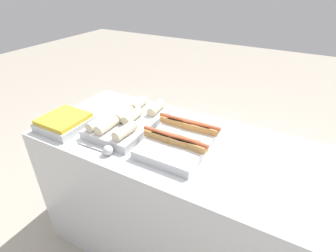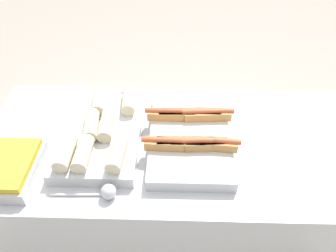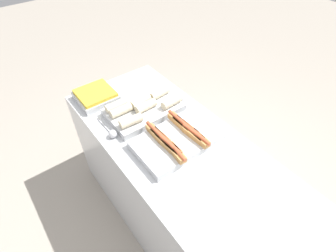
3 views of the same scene
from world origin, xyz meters
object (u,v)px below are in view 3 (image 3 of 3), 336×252
object	(u,v)px
tray_side_front	(96,96)
tray_wraps	(143,109)
tray_hotdogs	(177,139)
serving_spoon_far	(181,99)
serving_spoon_near	(112,133)

from	to	relation	value
tray_side_front	tray_wraps	bearing A→B (deg)	29.93
tray_hotdogs	serving_spoon_far	world-z (taller)	tray_hotdogs
tray_wraps	serving_spoon_far	xyz separation A→B (m)	(0.05, 0.29, -0.02)
tray_side_front	tray_hotdogs	bearing A→B (deg)	15.95
serving_spoon_near	serving_spoon_far	distance (m)	0.56
tray_wraps	serving_spoon_near	world-z (taller)	tray_wraps
tray_side_front	serving_spoon_far	distance (m)	0.61
tray_hotdogs	tray_wraps	xyz separation A→B (m)	(-0.35, -0.01, 0.00)
serving_spoon_near	serving_spoon_far	size ratio (longest dim) A/B	1.08
tray_wraps	serving_spoon_far	bearing A→B (deg)	79.14
tray_hotdogs	serving_spoon_far	distance (m)	0.41
tray_hotdogs	serving_spoon_far	bearing A→B (deg)	137.04
tray_hotdogs	tray_wraps	bearing A→B (deg)	-178.96
tray_hotdogs	serving_spoon_near	world-z (taller)	tray_hotdogs
serving_spoon_near	serving_spoon_far	xyz separation A→B (m)	(-0.01, 0.56, 0.00)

